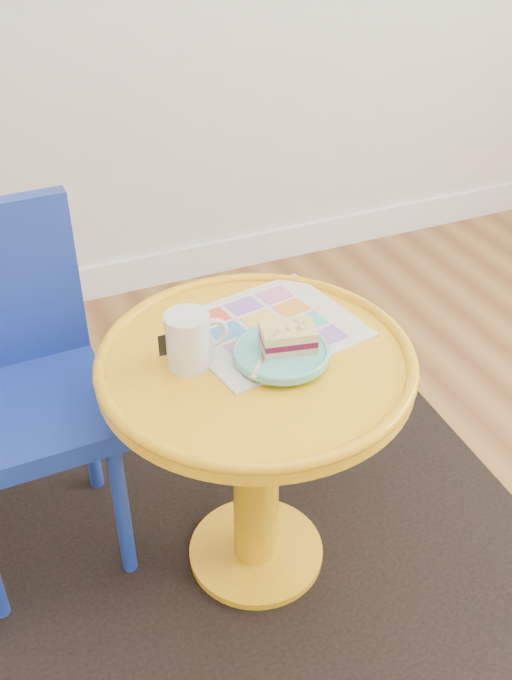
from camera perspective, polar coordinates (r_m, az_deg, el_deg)
name	(u,v)px	position (r m, az deg, el deg)	size (l,w,h in m)	color
rug	(256,554)	(1.78, 0.00, -15.83)	(1.30, 1.10, 0.01)	black
side_table	(256,422)	(1.49, 0.00, -6.20)	(0.59, 0.59, 0.56)	#F0AB14
chair	(14,375)	(1.60, -17.78, -2.50)	(0.36, 0.36, 0.79)	#18319F
newspaper	(269,328)	(1.47, 0.96, 0.92)	(0.32, 0.28, 0.01)	silver
mug	(189,338)	(1.35, -5.04, 0.12)	(0.12, 0.08, 0.11)	silver
plate	(282,353)	(1.38, 1.94, -1.01)	(0.18, 0.18, 0.02)	#5CC4B8
cake_slice	(288,337)	(1.37, 2.44, 0.23)	(0.11, 0.08, 0.04)	#D3BC8C
fork	(265,353)	(1.36, 0.71, -1.00)	(0.10, 0.12, 0.00)	silver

